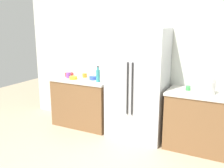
{
  "coord_description": "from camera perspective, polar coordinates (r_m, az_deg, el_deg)",
  "views": [
    {
      "loc": [
        1.46,
        -2.46,
        1.9
      ],
      "look_at": [
        -0.0,
        0.41,
        1.14
      ],
      "focal_mm": 39.88,
      "sensor_mm": 36.0,
      "label": 1
    }
  ],
  "objects": [
    {
      "name": "kitchen_back_panel",
      "position": [
        4.45,
        7.78,
        7.66
      ],
      "size": [
        5.03,
        0.1,
        2.94
      ],
      "primitive_type": "cube",
      "color": "silver",
      "rests_on": "ground_plane"
    },
    {
      "name": "bowl_a",
      "position": [
        4.68,
        -8.86,
        1.41
      ],
      "size": [
        0.14,
        0.14,
        0.06
      ],
      "primitive_type": "cylinder",
      "color": "yellow",
      "rests_on": "counter_left"
    },
    {
      "name": "cup_c",
      "position": [
        4.84,
        -6.28,
        1.97
      ],
      "size": [
        0.09,
        0.09,
        0.07
      ],
      "primitive_type": "cylinder",
      "color": "orange",
      "rests_on": "counter_left"
    },
    {
      "name": "refrigerator",
      "position": [
        4.2,
        5.79,
        -0.13
      ],
      "size": [
        0.95,
        0.64,
        1.86
      ],
      "color": "#B7BABF",
      "rests_on": "ground_plane"
    },
    {
      "name": "cup_b",
      "position": [
        4.02,
        17.04,
        -0.9
      ],
      "size": [
        0.07,
        0.07,
        0.07
      ],
      "primitive_type": "cylinder",
      "color": "green",
      "rests_on": "counter_right"
    },
    {
      "name": "bowl_b",
      "position": [
        4.98,
        -9.75,
        2.13
      ],
      "size": [
        0.17,
        0.17,
        0.07
      ],
      "primitive_type": "cylinder",
      "color": "red",
      "rests_on": "counter_left"
    },
    {
      "name": "counter_left",
      "position": [
        4.83,
        -6.51,
        -4.12
      ],
      "size": [
        1.14,
        0.62,
        0.92
      ],
      "color": "brown",
      "rests_on": "ground_plane"
    },
    {
      "name": "bottle_a",
      "position": [
        4.41,
        -3.23,
        1.97
      ],
      "size": [
        0.07,
        0.07,
        0.29
      ],
      "color": "teal",
      "rests_on": "counter_left"
    },
    {
      "name": "bowl_c",
      "position": [
        4.61,
        -4.35,
        1.39
      ],
      "size": [
        0.15,
        0.15,
        0.06
      ],
      "primitive_type": "cylinder",
      "color": "blue",
      "rests_on": "counter_left"
    },
    {
      "name": "cup_a",
      "position": [
        4.81,
        -9.92,
        1.98
      ],
      "size": [
        0.09,
        0.09,
        0.11
      ],
      "primitive_type": "cylinder",
      "color": "purple",
      "rests_on": "counter_left"
    },
    {
      "name": "counter_right",
      "position": [
        4.1,
        23.63,
        -8.46
      ],
      "size": [
        1.62,
        0.62,
        0.92
      ],
      "color": "brown",
      "rests_on": "ground_plane"
    },
    {
      "name": "rice_cooker",
      "position": [
        3.9,
        20.94,
        0.0
      ],
      "size": [
        0.25,
        0.25,
        0.31
      ],
      "color": "silver",
      "rests_on": "counter_right"
    }
  ]
}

